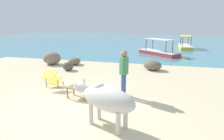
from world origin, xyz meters
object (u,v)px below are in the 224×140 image
at_px(deck_chair_far, 52,78).
at_px(low_bench_table, 79,89).
at_px(cow, 106,99).
at_px(person_standing, 124,70).
at_px(boat_red, 158,51).
at_px(bottle, 84,83).
at_px(boat_yellow, 185,46).

bearing_deg(deck_chair_far, low_bench_table, -118.48).
bearing_deg(cow, person_standing, -68.84).
xyz_separation_m(cow, boat_red, (0.99, 11.80, -0.46)).
bearing_deg(cow, boat_red, -72.87).
bearing_deg(bottle, cow, -51.64).
relative_size(bottle, person_standing, 0.18).
bearing_deg(low_bench_table, person_standing, 31.09).
xyz_separation_m(deck_chair_far, boat_red, (3.88, 9.53, -0.13)).
bearing_deg(boat_yellow, deck_chair_far, -24.03).
distance_m(deck_chair_far, person_standing, 2.98).
distance_m(cow, low_bench_table, 2.09).
relative_size(bottle, boat_yellow, 0.08).
relative_size(deck_chair_far, person_standing, 0.48).
relative_size(cow, boat_red, 0.55).
height_order(low_bench_table, boat_yellow, boat_yellow).
bearing_deg(boat_red, bottle, 119.82).
height_order(person_standing, boat_yellow, person_standing).
bearing_deg(boat_red, low_bench_table, 119.08).
distance_m(low_bench_table, bottle, 0.26).
bearing_deg(low_bench_table, boat_red, 86.63).
height_order(cow, boat_red, boat_red).
relative_size(low_bench_table, person_standing, 0.51).
height_order(low_bench_table, bottle, bottle).
relative_size(deck_chair_far, boat_red, 0.22).
bearing_deg(low_bench_table, boat_yellow, 81.78).
distance_m(low_bench_table, boat_yellow, 16.11).
height_order(deck_chair_far, boat_red, boat_red).
height_order(bottle, deck_chair_far, bottle).
bearing_deg(bottle, boat_red, 77.67).
bearing_deg(boat_red, deck_chair_far, 110.01).
relative_size(low_bench_table, deck_chair_far, 1.06).
height_order(cow, boat_yellow, boat_yellow).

